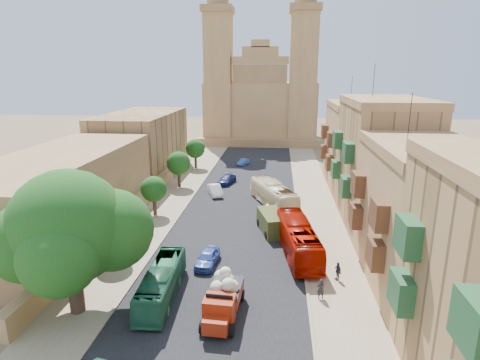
% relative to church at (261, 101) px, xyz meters
% --- Properties ---
extents(ground, '(260.00, 260.00, 0.00)m').
position_rel_church_xyz_m(ground, '(0.00, -78.61, -9.52)').
color(ground, brown).
extents(road_surface, '(14.00, 140.00, 0.01)m').
position_rel_church_xyz_m(road_surface, '(0.00, -48.61, -9.51)').
color(road_surface, black).
rests_on(road_surface, ground).
extents(sidewalk_east, '(5.00, 140.00, 0.01)m').
position_rel_church_xyz_m(sidewalk_east, '(9.50, -48.61, -9.51)').
color(sidewalk_east, '#947F61').
rests_on(sidewalk_east, ground).
extents(sidewalk_west, '(5.00, 140.00, 0.01)m').
position_rel_church_xyz_m(sidewalk_west, '(-9.50, -48.61, -9.51)').
color(sidewalk_west, '#947F61').
rests_on(sidewalk_west, ground).
extents(kerb_east, '(0.25, 140.00, 0.12)m').
position_rel_church_xyz_m(kerb_east, '(7.00, -48.61, -9.46)').
color(kerb_east, '#947F61').
rests_on(kerb_east, ground).
extents(kerb_west, '(0.25, 140.00, 0.12)m').
position_rel_church_xyz_m(kerb_west, '(-7.00, -48.61, -9.46)').
color(kerb_west, '#947F61').
rests_on(kerb_west, ground).
extents(townhouse_b, '(9.00, 14.00, 14.90)m').
position_rel_church_xyz_m(townhouse_b, '(15.95, -67.61, -3.86)').
color(townhouse_b, '#9F7647').
rests_on(townhouse_b, ground).
extents(townhouse_c, '(9.00, 14.00, 17.40)m').
position_rel_church_xyz_m(townhouse_c, '(15.95, -53.61, -2.61)').
color(townhouse_c, '#A97E4D').
rests_on(townhouse_c, ground).
extents(townhouse_d, '(9.00, 14.00, 15.90)m').
position_rel_church_xyz_m(townhouse_d, '(15.95, -39.61, -3.36)').
color(townhouse_d, '#9F7647').
rests_on(townhouse_d, ground).
extents(west_wall, '(1.00, 40.00, 1.80)m').
position_rel_church_xyz_m(west_wall, '(-12.50, -58.61, -8.62)').
color(west_wall, '#9F7647').
rests_on(west_wall, ground).
extents(west_building_low, '(10.00, 28.00, 8.40)m').
position_rel_church_xyz_m(west_building_low, '(-18.00, -60.61, -5.32)').
color(west_building_low, olive).
rests_on(west_building_low, ground).
extents(west_building_mid, '(10.00, 22.00, 10.00)m').
position_rel_church_xyz_m(west_building_mid, '(-18.00, -34.61, -4.52)').
color(west_building_mid, '#A97E4D').
rests_on(west_building_mid, ground).
extents(church, '(28.00, 22.50, 36.30)m').
position_rel_church_xyz_m(church, '(0.00, 0.00, 0.00)').
color(church, '#9F7647').
rests_on(church, ground).
extents(ficus_tree, '(10.37, 9.54, 10.37)m').
position_rel_church_xyz_m(ficus_tree, '(-9.41, -74.61, -3.39)').
color(ficus_tree, '#3B2A1D').
rests_on(ficus_tree, ground).
extents(street_tree_a, '(3.04, 3.04, 4.67)m').
position_rel_church_xyz_m(street_tree_a, '(-10.00, -66.61, -6.39)').
color(street_tree_a, '#3B2A1D').
rests_on(street_tree_a, ground).
extents(street_tree_b, '(3.06, 3.06, 4.71)m').
position_rel_church_xyz_m(street_tree_b, '(-10.00, -54.61, -6.37)').
color(street_tree_b, '#3B2A1D').
rests_on(street_tree_b, ground).
extents(street_tree_c, '(3.46, 3.46, 5.32)m').
position_rel_church_xyz_m(street_tree_c, '(-10.00, -42.61, -5.95)').
color(street_tree_c, '#3B2A1D').
rests_on(street_tree_c, ground).
extents(street_tree_d, '(3.36, 3.36, 5.17)m').
position_rel_church_xyz_m(street_tree_d, '(-10.00, -30.61, -6.05)').
color(street_tree_d, '#3B2A1D').
rests_on(street_tree_d, ground).
extents(red_truck, '(2.56, 5.78, 3.30)m').
position_rel_church_xyz_m(red_truck, '(0.92, -74.21, -8.06)').
color(red_truck, '#97220B').
rests_on(red_truck, ground).
extents(olive_pickup, '(3.54, 5.53, 2.11)m').
position_rel_church_xyz_m(olive_pickup, '(4.00, -58.61, -8.48)').
color(olive_pickup, '#414A1B').
rests_on(olive_pickup, ground).
extents(bus_green_north, '(2.50, 8.99, 2.48)m').
position_rel_church_xyz_m(bus_green_north, '(-4.00, -72.31, -8.28)').
color(bus_green_north, '#246542').
rests_on(bus_green_north, ground).
extents(bus_red_east, '(4.13, 11.16, 3.04)m').
position_rel_church_xyz_m(bus_red_east, '(6.50, -63.72, -8.00)').
color(bus_red_east, '#A60E00').
rests_on(bus_red_east, ground).
extents(bus_cream_east, '(6.47, 10.82, 2.98)m').
position_rel_church_xyz_m(bus_cream_east, '(4.00, -50.08, -8.03)').
color(bus_cream_east, '#FFE9BE').
rests_on(bus_cream_east, ground).
extents(car_blue_a, '(2.01, 4.18, 1.38)m').
position_rel_church_xyz_m(car_blue_a, '(-1.50, -66.78, -8.83)').
color(car_blue_a, '#3F5CB2').
rests_on(car_blue_a, ground).
extents(car_white_a, '(2.91, 4.61, 1.43)m').
position_rel_church_xyz_m(car_white_a, '(-4.08, -46.22, -8.80)').
color(car_white_a, white).
rests_on(car_white_a, ground).
extents(car_cream, '(2.21, 4.13, 1.10)m').
position_rel_church_xyz_m(car_cream, '(4.05, -50.83, -8.96)').
color(car_cream, '#F1EFBB').
rests_on(car_cream, ground).
extents(car_dkblue, '(3.00, 4.90, 1.33)m').
position_rel_church_xyz_m(car_dkblue, '(-3.24, -40.27, -8.85)').
color(car_dkblue, '#10194E').
rests_on(car_dkblue, ground).
extents(car_white_b, '(2.15, 4.11, 1.34)m').
position_rel_church_xyz_m(car_white_b, '(3.03, -44.51, -8.85)').
color(car_white_b, white).
rests_on(car_white_b, ground).
extents(car_blue_b, '(2.29, 3.51, 1.09)m').
position_rel_church_xyz_m(car_blue_b, '(-1.86, -27.38, -8.97)').
color(car_blue_b, '#385DAF').
rests_on(car_blue_b, ground).
extents(pedestrian_a, '(0.67, 0.54, 1.61)m').
position_rel_church_xyz_m(pedestrian_a, '(7.89, -71.31, -8.71)').
color(pedestrian_a, black).
rests_on(pedestrian_a, ground).
extents(pedestrian_c, '(0.71, 1.00, 1.57)m').
position_rel_church_xyz_m(pedestrian_c, '(9.55, -68.33, -8.73)').
color(pedestrian_c, '#363640').
rests_on(pedestrian_c, ground).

